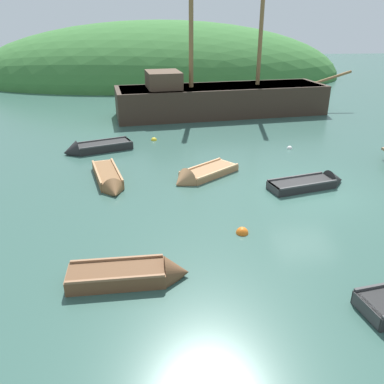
% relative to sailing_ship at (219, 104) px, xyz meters
% --- Properties ---
extents(ground_plane, '(120.00, 120.00, 0.00)m').
position_rel_sailing_ship_xyz_m(ground_plane, '(1.38, -13.92, -0.75)').
color(ground_plane, '#33564C').
extents(shore_hill, '(40.53, 20.94, 12.17)m').
position_rel_sailing_ship_xyz_m(shore_hill, '(-3.65, 18.37, -0.75)').
color(shore_hill, '#387033').
rests_on(shore_hill, ground).
extents(sailing_ship, '(17.47, 5.64, 10.84)m').
position_rel_sailing_ship_xyz_m(sailing_ship, '(0.00, 0.00, 0.00)').
color(sailing_ship, '#38281E').
rests_on(sailing_ship, ground).
extents(rowboat_portside, '(3.68, 2.29, 1.10)m').
position_rel_sailing_ship_xyz_m(rowboat_portside, '(-7.90, -7.68, -0.62)').
color(rowboat_portside, black).
rests_on(rowboat_portside, ground).
extents(rowboat_outer_left, '(3.24, 1.07, 0.95)m').
position_rel_sailing_ship_xyz_m(rowboat_outer_left, '(-5.47, -19.07, -0.61)').
color(rowboat_outer_left, brown).
rests_on(rowboat_outer_left, ground).
extents(rowboat_near_dock, '(3.54, 1.81, 0.98)m').
position_rel_sailing_ship_xyz_m(rowboat_near_dock, '(1.71, -13.37, -0.65)').
color(rowboat_near_dock, black).
rests_on(rowboat_near_dock, ground).
extents(rowboat_far, '(1.76, 3.75, 0.90)m').
position_rel_sailing_ship_xyz_m(rowboat_far, '(-6.74, -12.10, -0.63)').
color(rowboat_far, brown).
rests_on(rowboat_far, ground).
extents(rowboat_outer_right, '(3.33, 2.96, 1.11)m').
position_rel_sailing_ship_xyz_m(rowboat_outer_right, '(-2.87, -11.96, -0.68)').
color(rowboat_outer_right, '#9E7047').
rests_on(rowboat_outer_right, ground).
extents(buoy_white, '(0.29, 0.29, 0.29)m').
position_rel_sailing_ship_xyz_m(buoy_white, '(2.44, -8.29, -0.75)').
color(buoy_white, white).
rests_on(buoy_white, ground).
extents(buoy_orange, '(0.41, 0.41, 0.41)m').
position_rel_sailing_ship_xyz_m(buoy_orange, '(-2.04, -16.88, -0.75)').
color(buoy_orange, orange).
rests_on(buoy_orange, ground).
extents(buoy_yellow, '(0.33, 0.33, 0.33)m').
position_rel_sailing_ship_xyz_m(buoy_yellow, '(-4.75, -6.01, -0.75)').
color(buoy_yellow, yellow).
rests_on(buoy_yellow, ground).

